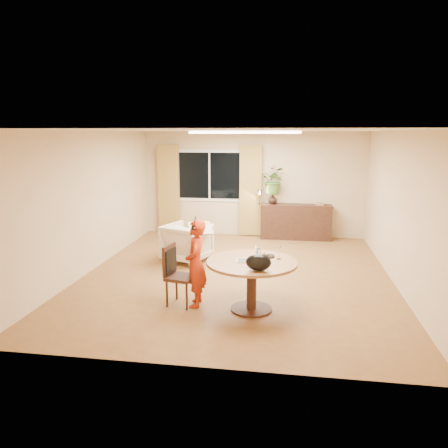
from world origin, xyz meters
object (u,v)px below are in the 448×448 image
object	(u,v)px
armchair	(187,242)
sideboard	(296,222)
dining_table	(252,272)
child	(196,263)
dining_chair	(181,276)

from	to	relation	value
armchair	sideboard	bearing A→B (deg)	-113.98
dining_table	child	size ratio (longest dim) A/B	1.00
dining_chair	armchair	xyz separation A→B (m)	(-0.46, 2.28, -0.08)
dining_chair	child	world-z (taller)	child
sideboard	dining_table	bearing A→B (deg)	-98.36
dining_table	armchair	world-z (taller)	armchair
dining_table	child	world-z (taller)	child
dining_chair	armchair	world-z (taller)	dining_chair
dining_table	sideboard	world-z (taller)	sideboard
dining_table	sideboard	size ratio (longest dim) A/B	0.77
armchair	dining_chair	bearing A→B (deg)	121.79
dining_table	child	bearing A→B (deg)	175.62
dining_chair	child	size ratio (longest dim) A/B	0.70
armchair	sideboard	distance (m)	3.14
dining_chair	sideboard	size ratio (longest dim) A/B	0.54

